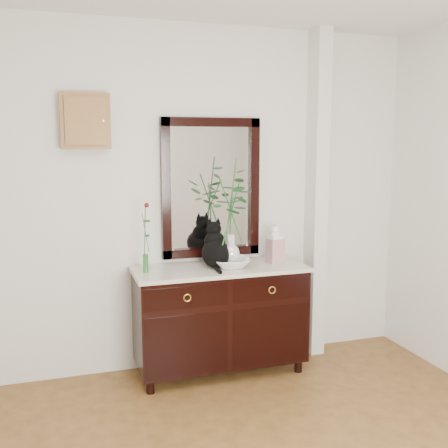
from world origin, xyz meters
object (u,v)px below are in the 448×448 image
object	(u,v)px
sideboard	(220,314)
cat	(216,244)
lotus_bowl	(231,263)
ginger_jar	(275,244)

from	to	relation	value
sideboard	cat	size ratio (longest dim) A/B	3.75
cat	sideboard	bearing A→B (deg)	-20.18
sideboard	cat	world-z (taller)	cat
lotus_bowl	ginger_jar	distance (m)	0.41
cat	ginger_jar	xyz separation A→B (m)	(0.49, 0.00, -0.02)
sideboard	lotus_bowl	xyz separation A→B (m)	(0.08, -0.03, 0.41)
cat	lotus_bowl	world-z (taller)	cat
cat	ginger_jar	size ratio (longest dim) A/B	1.15
lotus_bowl	ginger_jar	xyz separation A→B (m)	(0.39, 0.05, 0.12)
cat	ginger_jar	world-z (taller)	cat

